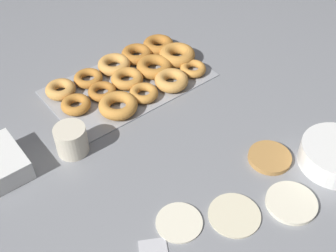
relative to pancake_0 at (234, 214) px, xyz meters
The scene contains 8 objects.
ground_plane 0.16m from the pancake_0, 86.15° to the right, with size 3.00×3.00×0.00m, color gray.
pancake_0 is the anchor object (origin of this frame).
pancake_1 0.14m from the pancake_0, 154.75° to the left, with size 0.12×0.12×0.01m, color silver.
pancake_2 0.13m from the pancake_0, 29.67° to the right, with size 0.10×0.10×0.01m, color silver.
pancake_3 0.20m from the pancake_0, 161.06° to the right, with size 0.11×0.11×0.01m, color #B27F42.
donut_tray 0.55m from the pancake_0, 101.69° to the right, with size 0.49×0.28×0.04m.
batter_bowl 0.31m from the pancake_0, behind, with size 0.18×0.18×0.06m.
paper_cup 0.44m from the pancake_0, 65.15° to the right, with size 0.08×0.08×0.08m.
Camera 1 is at (0.44, 0.49, 0.81)m, focal length 45.00 mm.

